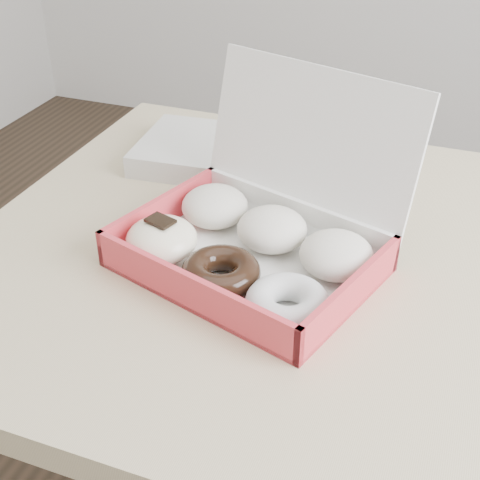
% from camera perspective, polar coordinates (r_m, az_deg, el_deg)
% --- Properties ---
extents(table, '(1.20, 0.80, 0.75)m').
position_cam_1_polar(table, '(0.94, 13.80, -6.65)').
color(table, tan).
rests_on(table, ground).
extents(donut_box, '(0.38, 0.36, 0.23)m').
position_cam_1_polar(donut_box, '(0.87, 1.23, 0.23)').
color(donut_box, white).
rests_on(donut_box, table).
extents(newspapers, '(0.25, 0.20, 0.04)m').
position_cam_1_polar(newspapers, '(1.13, -2.58, 7.49)').
color(newspapers, silver).
rests_on(newspapers, table).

